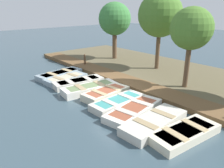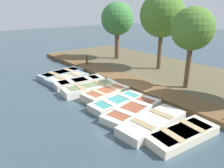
# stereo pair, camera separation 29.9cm
# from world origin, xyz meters

# --- Properties ---
(ground_plane) EXTENTS (80.00, 80.00, 0.00)m
(ground_plane) POSITION_xyz_m (0.00, 0.00, 0.00)
(ground_plane) COLOR #384C56
(shore_bank) EXTENTS (8.00, 24.00, 0.22)m
(shore_bank) POSITION_xyz_m (-5.00, 0.00, 0.11)
(shore_bank) COLOR brown
(shore_bank) RESTS_ON ground_plane
(dock_walkway) EXTENTS (1.50, 22.54, 0.29)m
(dock_walkway) POSITION_xyz_m (-1.53, 0.00, 0.15)
(dock_walkway) COLOR brown
(dock_walkway) RESTS_ON ground_plane
(rowboat_0) EXTENTS (3.36, 1.56, 0.38)m
(rowboat_0) POSITION_xyz_m (1.05, -4.77, 0.19)
(rowboat_0) COLOR #8C9EA8
(rowboat_0) RESTS_ON ground_plane
(rowboat_1) EXTENTS (2.93, 1.47, 0.34)m
(rowboat_1) POSITION_xyz_m (1.19, -3.63, 0.17)
(rowboat_1) COLOR #8C9EA8
(rowboat_1) RESTS_ON ground_plane
(rowboat_2) EXTENTS (3.24, 1.43, 0.39)m
(rowboat_2) POSITION_xyz_m (0.99, -2.41, 0.19)
(rowboat_2) COLOR beige
(rowboat_2) RESTS_ON ground_plane
(rowboat_3) EXTENTS (3.35, 1.47, 0.43)m
(rowboat_3) POSITION_xyz_m (1.09, -1.02, 0.22)
(rowboat_3) COLOR silver
(rowboat_3) RESTS_ON ground_plane
(rowboat_4) EXTENTS (2.78, 1.37, 0.42)m
(rowboat_4) POSITION_xyz_m (0.85, 0.15, 0.21)
(rowboat_4) COLOR beige
(rowboat_4) RESTS_ON ground_plane
(rowboat_5) EXTENTS (3.00, 1.20, 0.37)m
(rowboat_5) POSITION_xyz_m (1.10, 1.42, 0.18)
(rowboat_5) COLOR beige
(rowboat_5) RESTS_ON ground_plane
(rowboat_6) EXTENTS (3.44, 1.76, 0.35)m
(rowboat_6) POSITION_xyz_m (1.10, 2.50, 0.17)
(rowboat_6) COLOR silver
(rowboat_6) RESTS_ON ground_plane
(rowboat_7) EXTENTS (3.26, 1.37, 0.40)m
(rowboat_7) POSITION_xyz_m (1.31, 3.88, 0.20)
(rowboat_7) COLOR beige
(rowboat_7) RESTS_ON ground_plane
(rowboat_8) EXTENTS (3.03, 1.48, 0.37)m
(rowboat_8) POSITION_xyz_m (1.07, 5.13, 0.18)
(rowboat_8) COLOR beige
(rowboat_8) RESTS_ON ground_plane
(mooring_post_near) EXTENTS (0.15, 0.15, 1.11)m
(mooring_post_near) POSITION_xyz_m (-1.66, -5.63, 0.56)
(mooring_post_near) COLOR brown
(mooring_post_near) RESTS_ON ground_plane
(park_tree_far_left) EXTENTS (2.79, 2.79, 5.07)m
(park_tree_far_left) POSITION_xyz_m (-5.09, -5.94, 3.63)
(park_tree_far_left) COLOR brown
(park_tree_far_left) RESTS_ON ground_plane
(park_tree_left) EXTENTS (3.13, 3.13, 5.69)m
(park_tree_left) POSITION_xyz_m (-5.26, -1.27, 4.10)
(park_tree_left) COLOR brown
(park_tree_left) RESTS_ON ground_plane
(park_tree_center) EXTENTS (2.31, 2.31, 4.71)m
(park_tree_center) POSITION_xyz_m (-3.33, 2.36, 3.52)
(park_tree_center) COLOR brown
(park_tree_center) RESTS_ON ground_plane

